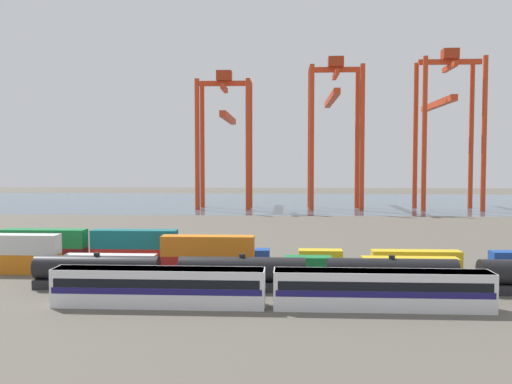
{
  "coord_description": "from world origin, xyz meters",
  "views": [
    {
      "loc": [
        -0.17,
        -74.96,
        14.62
      ],
      "look_at": [
        -5.51,
        21.57,
        9.52
      ],
      "focal_mm": 37.99,
      "sensor_mm": 36.0,
      "label": 1
    }
  ],
  "objects_px": {
    "freight_tank_row": "(392,275)",
    "gantry_crane_west": "(225,127)",
    "shipping_container_6": "(410,268)",
    "shipping_container_7": "(44,256)",
    "gantry_crane_east": "(446,115)",
    "passenger_train": "(269,287)",
    "gantry_crane_central": "(334,116)",
    "shipping_container_5": "(308,266)"
  },
  "relations": [
    {
      "from": "passenger_train",
      "to": "freight_tank_row",
      "type": "xyz_separation_m",
      "value": [
        13.68,
        7.37,
        -0.17
      ]
    },
    {
      "from": "gantry_crane_central",
      "to": "shipping_container_6",
      "type": "bearing_deg",
      "value": -89.91
    },
    {
      "from": "shipping_container_5",
      "to": "gantry_crane_central",
      "type": "distance_m",
      "value": 113.1
    },
    {
      "from": "shipping_container_6",
      "to": "gantry_crane_east",
      "type": "relative_size",
      "value": 0.24
    },
    {
      "from": "passenger_train",
      "to": "shipping_container_5",
      "type": "relative_size",
      "value": 7.33
    },
    {
      "from": "freight_tank_row",
      "to": "shipping_container_7",
      "type": "relative_size",
      "value": 6.84
    },
    {
      "from": "freight_tank_row",
      "to": "gantry_crane_central",
      "type": "bearing_deg",
      "value": 88.18
    },
    {
      "from": "shipping_container_5",
      "to": "shipping_container_7",
      "type": "bearing_deg",
      "value": 171.48
    },
    {
      "from": "shipping_container_6",
      "to": "gantry_crane_west",
      "type": "xyz_separation_m",
      "value": [
        -35.81,
        107.93,
        25.35
      ]
    },
    {
      "from": "gantry_crane_central",
      "to": "gantry_crane_east",
      "type": "height_order",
      "value": "gantry_crane_east"
    },
    {
      "from": "shipping_container_5",
      "to": "gantry_crane_east",
      "type": "bearing_deg",
      "value": 65.79
    },
    {
      "from": "freight_tank_row",
      "to": "gantry_crane_west",
      "type": "xyz_separation_m",
      "value": [
        -31.94,
        116.04,
        24.68
      ]
    },
    {
      "from": "freight_tank_row",
      "to": "gantry_crane_east",
      "type": "bearing_deg",
      "value": 71.26
    },
    {
      "from": "shipping_container_7",
      "to": "gantry_crane_east",
      "type": "distance_m",
      "value": 136.72
    },
    {
      "from": "passenger_train",
      "to": "gantry_crane_central",
      "type": "bearing_deg",
      "value": 82.03
    },
    {
      "from": "passenger_train",
      "to": "shipping_container_7",
      "type": "height_order",
      "value": "passenger_train"
    },
    {
      "from": "shipping_container_6",
      "to": "gantry_crane_east",
      "type": "height_order",
      "value": "gantry_crane_east"
    },
    {
      "from": "passenger_train",
      "to": "shipping_container_6",
      "type": "xyz_separation_m",
      "value": [
        17.55,
        15.48,
        -0.84
      ]
    },
    {
      "from": "passenger_train",
      "to": "gantry_crane_central",
      "type": "xyz_separation_m",
      "value": [
        17.38,
        124.13,
        27.81
      ]
    },
    {
      "from": "shipping_container_6",
      "to": "freight_tank_row",
      "type": "bearing_deg",
      "value": -115.51
    },
    {
      "from": "shipping_container_7",
      "to": "gantry_crane_east",
      "type": "relative_size",
      "value": 0.24
    },
    {
      "from": "gantry_crane_west",
      "to": "gantry_crane_east",
      "type": "xyz_separation_m",
      "value": [
        71.29,
        -0.04,
        3.58
      ]
    },
    {
      "from": "shipping_container_6",
      "to": "shipping_container_7",
      "type": "bearing_deg",
      "value": 173.66
    },
    {
      "from": "shipping_container_7",
      "to": "gantry_crane_west",
      "type": "distance_m",
      "value": 106.43
    },
    {
      "from": "gantry_crane_central",
      "to": "gantry_crane_east",
      "type": "distance_m",
      "value": 35.66
    },
    {
      "from": "gantry_crane_central",
      "to": "passenger_train",
      "type": "bearing_deg",
      "value": -97.97
    },
    {
      "from": "gantry_crane_central",
      "to": "freight_tank_row",
      "type": "bearing_deg",
      "value": -91.82
    },
    {
      "from": "gantry_crane_west",
      "to": "gantry_crane_east",
      "type": "distance_m",
      "value": 71.38
    },
    {
      "from": "freight_tank_row",
      "to": "shipping_container_7",
      "type": "bearing_deg",
      "value": 163.6
    },
    {
      "from": "shipping_container_5",
      "to": "shipping_container_6",
      "type": "bearing_deg",
      "value": 0.0
    },
    {
      "from": "freight_tank_row",
      "to": "shipping_container_7",
      "type": "height_order",
      "value": "freight_tank_row"
    },
    {
      "from": "gantry_crane_east",
      "to": "gantry_crane_central",
      "type": "bearing_deg",
      "value": 178.77
    },
    {
      "from": "freight_tank_row",
      "to": "gantry_crane_west",
      "type": "relative_size",
      "value": 1.86
    },
    {
      "from": "freight_tank_row",
      "to": "gantry_crane_west",
      "type": "height_order",
      "value": "gantry_crane_west"
    },
    {
      "from": "shipping_container_7",
      "to": "gantry_crane_east",
      "type": "height_order",
      "value": "gantry_crane_east"
    },
    {
      "from": "freight_tank_row",
      "to": "shipping_container_6",
      "type": "relative_size",
      "value": 6.84
    },
    {
      "from": "gantry_crane_west",
      "to": "gantry_crane_central",
      "type": "relative_size",
      "value": 0.92
    },
    {
      "from": "passenger_train",
      "to": "gantry_crane_central",
      "type": "height_order",
      "value": "gantry_crane_central"
    },
    {
      "from": "freight_tank_row",
      "to": "shipping_container_5",
      "type": "xyz_separation_m",
      "value": [
        -9.15,
        8.11,
        -0.67
      ]
    },
    {
      "from": "shipping_container_6",
      "to": "shipping_container_7",
      "type": "height_order",
      "value": "same"
    },
    {
      "from": "freight_tank_row",
      "to": "gantry_crane_east",
      "type": "distance_m",
      "value": 125.71
    },
    {
      "from": "gantry_crane_central",
      "to": "shipping_container_7",
      "type": "bearing_deg",
      "value": -116.05
    }
  ]
}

